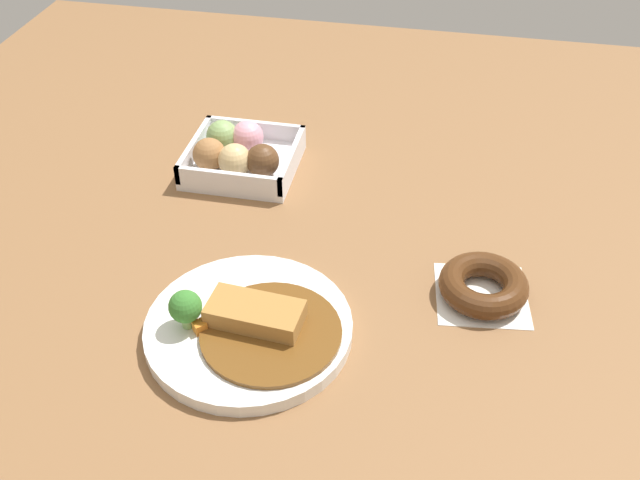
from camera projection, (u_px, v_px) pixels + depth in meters
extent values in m
plane|color=brown|center=(322.00, 262.00, 0.99)|extent=(1.60, 1.60, 0.00)
cylinder|color=white|center=(249.00, 328.00, 0.88)|extent=(0.25, 0.25, 0.02)
cylinder|color=brown|center=(271.00, 332.00, 0.86)|extent=(0.17, 0.17, 0.01)
cube|color=#A87538|center=(255.00, 313.00, 0.86)|extent=(0.12, 0.06, 0.02)
cylinder|color=white|center=(224.00, 304.00, 0.90)|extent=(0.06, 0.06, 0.00)
ellipsoid|color=yellow|center=(223.00, 298.00, 0.89)|extent=(0.03, 0.03, 0.01)
cylinder|color=#8CB766|center=(188.00, 320.00, 0.86)|extent=(0.01, 0.01, 0.02)
sphere|color=#387A2D|center=(185.00, 307.00, 0.85)|extent=(0.04, 0.04, 0.04)
cube|color=orange|center=(200.00, 327.00, 0.86)|extent=(0.02, 0.02, 0.01)
cube|color=white|center=(244.00, 165.00, 1.16)|extent=(0.17, 0.16, 0.01)
cube|color=white|center=(195.00, 148.00, 1.16)|extent=(0.01, 0.16, 0.03)
cube|color=white|center=(292.00, 159.00, 1.14)|extent=(0.01, 0.16, 0.03)
cube|color=white|center=(229.00, 181.00, 1.09)|extent=(0.17, 0.01, 0.03)
cube|color=white|center=(256.00, 129.00, 1.21)|extent=(0.17, 0.01, 0.03)
sphere|color=#9E6B3D|center=(209.00, 154.00, 1.13)|extent=(0.05, 0.05, 0.05)
sphere|color=#DBB77A|center=(235.00, 160.00, 1.11)|extent=(0.05, 0.05, 0.05)
sphere|color=brown|center=(262.00, 161.00, 1.11)|extent=(0.05, 0.05, 0.05)
sphere|color=#84A860|center=(222.00, 136.00, 1.17)|extent=(0.05, 0.05, 0.05)
sphere|color=pink|center=(248.00, 137.00, 1.17)|extent=(0.05, 0.05, 0.05)
cube|color=white|center=(482.00, 295.00, 0.94)|extent=(0.13, 0.13, 0.00)
torus|color=#4C2B14|center=(483.00, 285.00, 0.92)|extent=(0.11, 0.11, 0.03)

